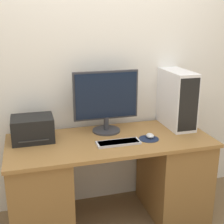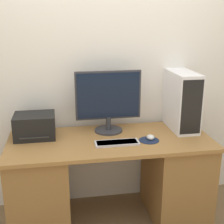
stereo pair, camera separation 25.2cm
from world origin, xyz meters
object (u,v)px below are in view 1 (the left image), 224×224
Objects in this scene: monitor at (106,99)px; computer_tower at (177,99)px; keyboard at (118,143)px; printer at (33,129)px; mouse at (150,136)px.

computer_tower is at bearing -2.59° from monitor.
keyboard is 1.06× the size of printer.
mouse is 0.97m from printer.
monitor is 0.66m from computer_tower.
printer is (-0.94, 0.22, 0.08)m from mouse.
monitor is 1.71× the size of printer.
printer is at bearing -176.42° from monitor.
computer_tower reaches higher than mouse.
computer_tower is at bearing 23.27° from keyboard.
mouse is at bearing -146.17° from computer_tower.
monitor is at bearing 94.02° from keyboard.
printer is (-1.28, -0.01, -0.16)m from computer_tower.
mouse is (0.31, -0.26, -0.27)m from monitor.
keyboard is 4.50× the size of mouse.
printer is (-0.63, -0.04, -0.19)m from monitor.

